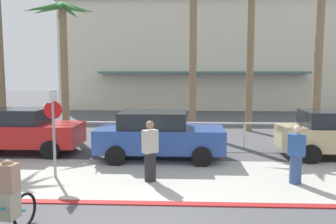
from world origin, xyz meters
The scene contains 15 objects.
ground_plane centered at (0.00, 10.00, 0.00)m, with size 80.00×80.00×0.00m, color #4C4C51.
sidewalk_strip centered at (0.00, 4.20, 0.01)m, with size 44.00×4.00×0.02m, color #ADAAA0.
curb_paint centered at (0.00, 2.20, 0.01)m, with size 44.00×0.24×0.03m, color maroon.
building_backdrop centered at (2.34, 27.28, 4.57)m, with size 23.29×11.98×9.11m.
rail_fence centered at (0.00, 8.50, 0.84)m, with size 20.42×0.08×1.04m.
stop_sign_bike_lane centered at (-2.78, 4.14, 1.68)m, with size 0.52×0.56×2.56m.
palm_tree_3 centered at (-5.02, 11.57, 5.05)m, with size 3.42×3.52×6.42m.
palm_tree_4 centered at (1.40, 11.80, 5.65)m, with size 2.85×2.97×7.54m.
palm_tree_5 centered at (4.28, 12.74, 5.70)m, with size 3.23×3.17×7.73m.
palm_tree_6 centered at (6.75, 10.03, 5.15)m, with size 2.75×3.14×6.93m.
car_red_1 centered at (-5.20, 7.16, 0.87)m, with size 4.40×2.02×1.69m.
car_blue_2 centered at (0.07, 6.41, 0.87)m, with size 4.40×2.02×1.69m.
cyclist_teal_0 centered at (-2.28, 0.40, 0.69)m, with size 0.42×1.80×1.50m.
pedestrian_0 centered at (0.02, 3.89, 0.80)m, with size 0.48×0.44×1.72m.
pedestrian_1 centered at (4.01, 3.87, 0.75)m, with size 0.46×0.47×1.62m.
Camera 1 is at (0.96, -5.76, 3.07)m, focal length 38.00 mm.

